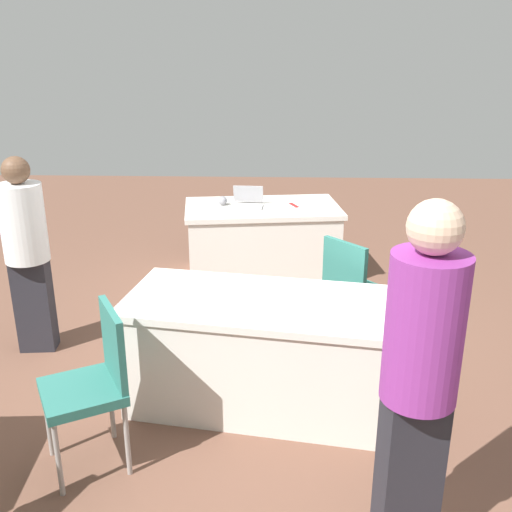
% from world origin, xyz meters
% --- Properties ---
extents(ground_plane, '(14.40, 14.40, 0.00)m').
position_xyz_m(ground_plane, '(0.00, 0.00, 0.00)').
color(ground_plane, brown).
extents(table_foreground, '(1.71, 1.12, 0.77)m').
position_xyz_m(table_foreground, '(0.01, -2.16, 0.39)').
color(table_foreground, silver).
rests_on(table_foreground, ground).
extents(table_mid_left, '(1.91, 1.13, 0.77)m').
position_xyz_m(table_mid_left, '(-0.04, 0.24, 0.39)').
color(table_mid_left, silver).
rests_on(table_mid_left, ground).
extents(chair_near_front, '(0.62, 0.62, 0.96)m').
position_xyz_m(chair_near_front, '(-0.77, -0.51, 0.56)').
color(chair_near_front, '#9E9993').
rests_on(chair_near_front, ground).
extents(chair_aisle, '(0.60, 0.60, 0.98)m').
position_xyz_m(chair_aisle, '(0.89, 0.91, 0.57)').
color(chair_aisle, '#9E9993').
rests_on(chair_aisle, ground).
extents(person_presenter, '(0.39, 0.39, 1.78)m').
position_xyz_m(person_presenter, '(-0.79, 1.49, 1.00)').
color(person_presenter, '#26262D').
rests_on(person_presenter, ground).
extents(person_organiser, '(0.37, 0.37, 1.59)m').
position_xyz_m(person_organiser, '(1.80, -0.46, 0.88)').
color(person_organiser, '#26262D').
rests_on(person_organiser, ground).
extents(laptop_silver, '(0.33, 0.31, 0.21)m').
position_xyz_m(laptop_silver, '(0.16, -2.13, 0.81)').
color(laptop_silver, silver).
rests_on(laptop_silver, table_foreground).
extents(yarn_ball, '(0.10, 0.10, 0.10)m').
position_xyz_m(yarn_ball, '(0.43, -2.18, 0.82)').
color(yarn_ball, gray).
rests_on(yarn_ball, table_foreground).
extents(scissors_red, '(0.10, 0.18, 0.01)m').
position_xyz_m(scissors_red, '(-0.32, -2.20, 0.78)').
color(scissors_red, red).
rests_on(scissors_red, table_foreground).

